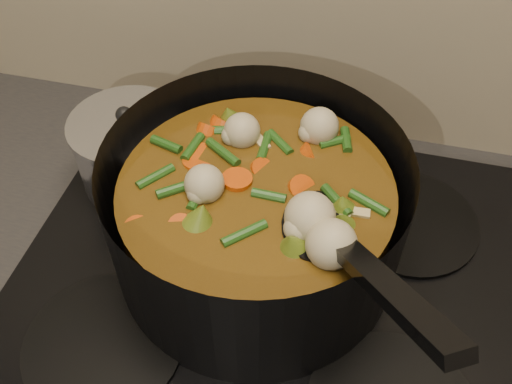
# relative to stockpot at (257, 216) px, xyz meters

# --- Properties ---
(stovetop) EXTENTS (0.62, 0.54, 0.03)m
(stovetop) POSITION_rel_stockpot_xyz_m (0.02, -0.03, -0.09)
(stovetop) COLOR black
(stovetop) RESTS_ON counter
(stockpot) EXTENTS (0.43, 0.44, 0.25)m
(stockpot) POSITION_rel_stockpot_xyz_m (0.00, 0.00, 0.00)
(stockpot) COLOR black
(stockpot) RESTS_ON stovetop
(saucepan) EXTENTS (0.15, 0.15, 0.13)m
(saucepan) POSITION_rel_stockpot_xyz_m (-0.20, 0.09, -0.03)
(saucepan) COLOR silver
(saucepan) RESTS_ON stovetop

